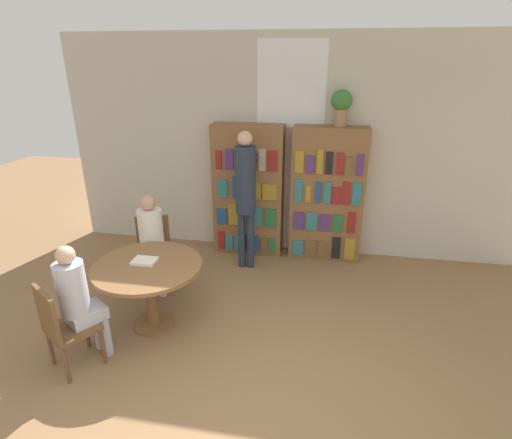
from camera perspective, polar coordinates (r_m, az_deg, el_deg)
wall_back at (r=5.61m, az=4.84°, el=10.05°), size 6.40×0.07×3.00m
bookshelf_left at (r=5.65m, az=-1.12°, el=4.11°), size 0.98×0.34×1.85m
bookshelf_right at (r=5.55m, az=10.11°, el=3.42°), size 0.98×0.34×1.85m
flower_vase at (r=5.30m, az=12.11°, el=15.83°), size 0.27×0.27×0.46m
reading_table at (r=4.28m, az=-15.10°, el=-7.82°), size 1.11×1.11×0.73m
chair_near_camera at (r=4.04m, az=-25.91°, el=-13.38°), size 0.55×0.55×0.87m
chair_left_side at (r=5.12m, az=-14.37°, el=-4.00°), size 0.52×0.52×0.87m
seated_reader_left at (r=4.87m, az=-14.71°, el=-2.66°), size 0.38×0.42×1.22m
seated_reader_right at (r=3.99m, az=-23.96°, el=-10.19°), size 0.39×0.41×1.21m
librarian_standing at (r=5.11m, az=-1.48°, el=4.41°), size 0.26×0.53×1.85m
open_book_on_table at (r=4.26m, az=-15.62°, el=-5.72°), size 0.24×0.18×0.03m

